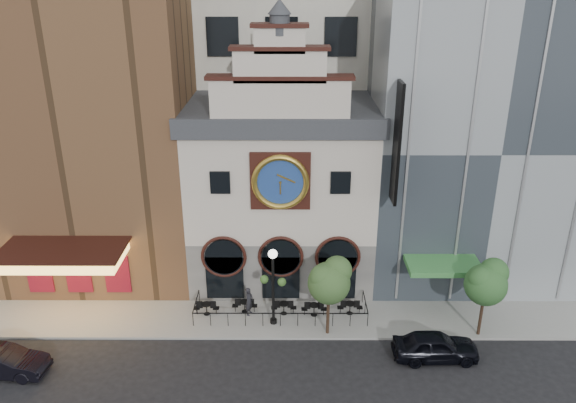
# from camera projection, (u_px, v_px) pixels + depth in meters

# --- Properties ---
(ground) EXTENTS (120.00, 120.00, 0.00)m
(ground) POSITION_uv_depth(u_px,v_px,m) (280.00, 340.00, 33.10)
(ground) COLOR black
(ground) RESTS_ON ground
(sidewalk) EXTENTS (44.00, 5.00, 0.15)m
(sidewalk) POSITION_uv_depth(u_px,v_px,m) (281.00, 315.00, 35.38)
(sidewalk) COLOR gray
(sidewalk) RESTS_ON ground
(clock_building) EXTENTS (12.60, 8.78, 18.65)m
(clock_building) POSITION_uv_depth(u_px,v_px,m) (281.00, 187.00, 37.76)
(clock_building) COLOR #605E5B
(clock_building) RESTS_ON ground
(theater_building) EXTENTS (14.00, 15.60, 25.00)m
(theater_building) POSITION_uv_depth(u_px,v_px,m) (87.00, 93.00, 37.49)
(theater_building) COLOR brown
(theater_building) RESTS_ON ground
(retail_building) EXTENTS (14.00, 14.40, 20.00)m
(retail_building) POSITION_uv_depth(u_px,v_px,m) (471.00, 129.00, 38.39)
(retail_building) COLOR gray
(retail_building) RESTS_ON ground
(cafe_railing) EXTENTS (10.60, 2.60, 0.90)m
(cafe_railing) POSITION_uv_depth(u_px,v_px,m) (281.00, 308.00, 35.18)
(cafe_railing) COLOR black
(cafe_railing) RESTS_ON sidewalk
(bistro_0) EXTENTS (1.58, 0.68, 0.90)m
(bistro_0) POSITION_uv_depth(u_px,v_px,m) (207.00, 308.00, 35.13)
(bistro_0) COLOR black
(bistro_0) RESTS_ON sidewalk
(bistro_1) EXTENTS (1.58, 0.68, 0.90)m
(bistro_1) POSITION_uv_depth(u_px,v_px,m) (245.00, 305.00, 35.38)
(bistro_1) COLOR black
(bistro_1) RESTS_ON sidewalk
(bistro_2) EXTENTS (1.58, 0.68, 0.90)m
(bistro_2) POSITION_uv_depth(u_px,v_px,m) (284.00, 307.00, 35.18)
(bistro_2) COLOR black
(bistro_2) RESTS_ON sidewalk
(bistro_3) EXTENTS (1.58, 0.68, 0.90)m
(bistro_3) POSITION_uv_depth(u_px,v_px,m) (314.00, 309.00, 35.04)
(bistro_3) COLOR black
(bistro_3) RESTS_ON sidewalk
(bistro_4) EXTENTS (1.58, 0.68, 0.90)m
(bistro_4) POSITION_uv_depth(u_px,v_px,m) (350.00, 307.00, 35.20)
(bistro_4) COLOR black
(bistro_4) RESTS_ON sidewalk
(car_right) EXTENTS (4.81, 2.03, 1.62)m
(car_right) POSITION_uv_depth(u_px,v_px,m) (436.00, 346.00, 31.26)
(car_right) COLOR black
(car_right) RESTS_ON ground
(car_left) EXTENTS (4.77, 1.99, 1.53)m
(car_left) POSITION_uv_depth(u_px,v_px,m) (4.00, 362.00, 30.07)
(car_left) COLOR black
(car_left) RESTS_ON ground
(pedestrian) EXTENTS (0.67, 0.80, 1.88)m
(pedestrian) POSITION_uv_depth(u_px,v_px,m) (249.00, 301.00, 34.97)
(pedestrian) COLOR black
(pedestrian) RESTS_ON sidewalk
(lamppost) EXTENTS (1.57, 0.82, 5.05)m
(lamppost) POSITION_uv_depth(u_px,v_px,m) (273.00, 279.00, 33.25)
(lamppost) COLOR black
(lamppost) RESTS_ON sidewalk
(tree_left) EXTENTS (2.57, 2.47, 4.95)m
(tree_left) POSITION_uv_depth(u_px,v_px,m) (330.00, 280.00, 32.15)
(tree_left) COLOR #382619
(tree_left) RESTS_ON sidewalk
(tree_right) EXTENTS (2.53, 2.44, 4.88)m
(tree_right) POSITION_uv_depth(u_px,v_px,m) (487.00, 281.00, 32.07)
(tree_right) COLOR #382619
(tree_right) RESTS_ON sidewalk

